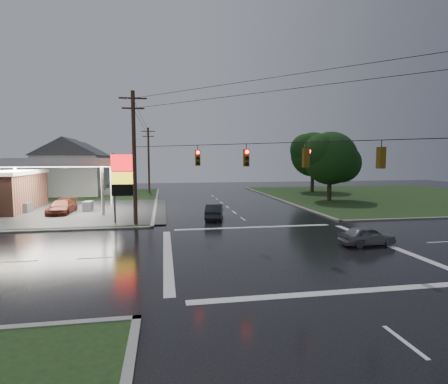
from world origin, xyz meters
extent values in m
plane|color=black|center=(0.00, 0.00, 0.00)|extent=(120.00, 120.00, 0.00)
cube|color=black|center=(-26.00, 26.00, 0.04)|extent=(36.00, 36.00, 0.08)
cube|color=black|center=(26.00, 26.00, 0.04)|extent=(36.00, 36.00, 0.08)
cube|color=#2D2D2D|center=(-20.00, 18.00, 0.09)|extent=(26.00, 18.00, 0.02)
cylinder|color=silver|center=(-13.00, 15.00, 2.50)|extent=(0.30, 0.30, 5.00)
cylinder|color=silver|center=(-23.00, 21.00, 2.50)|extent=(0.30, 0.30, 5.00)
cylinder|color=silver|center=(-13.00, 21.00, 2.50)|extent=(0.30, 0.30, 5.00)
cube|color=silver|center=(-18.00, 18.00, 5.20)|extent=(12.00, 8.00, 0.80)
cube|color=white|center=(-18.00, 18.00, 4.78)|extent=(11.40, 7.40, 0.04)
cube|color=#59595E|center=(-21.00, 18.00, 0.55)|extent=(0.80, 1.60, 1.10)
cube|color=#59595E|center=(-15.00, 18.00, 0.55)|extent=(0.80, 1.60, 1.10)
cylinder|color=#59595E|center=(-11.30, 10.50, 3.00)|extent=(0.16, 0.16, 6.00)
cylinder|color=#59595E|center=(-9.70, 10.50, 3.00)|extent=(0.16, 0.16, 6.00)
cube|color=red|center=(-10.50, 10.50, 5.20)|extent=(2.00, 0.35, 1.40)
cube|color=yellow|center=(-10.50, 10.50, 3.90)|extent=(2.00, 0.35, 1.00)
cube|color=black|center=(-10.50, 10.50, 2.90)|extent=(2.00, 0.35, 1.00)
cylinder|color=#382619|center=(-9.50, 9.50, 5.50)|extent=(0.32, 0.32, 11.00)
cube|color=#382619|center=(-9.50, 9.50, 10.40)|extent=(2.20, 0.12, 0.12)
cube|color=#382619|center=(-9.50, 9.50, 9.60)|extent=(1.80, 0.12, 0.12)
cylinder|color=#382619|center=(-9.50, 38.00, 5.25)|extent=(0.32, 0.32, 10.50)
cube|color=#382619|center=(-9.50, 38.00, 9.90)|extent=(2.20, 0.12, 0.12)
cube|color=#382619|center=(-9.50, 38.00, 9.10)|extent=(1.80, 0.12, 0.12)
cube|color=#59470C|center=(-4.75, 4.75, 5.60)|extent=(0.34, 0.34, 1.10)
cylinder|color=#FF0C07|center=(-4.75, 4.55, 5.98)|extent=(0.22, 0.08, 0.22)
cube|color=#59470C|center=(-1.90, 1.90, 5.60)|extent=(0.34, 0.34, 1.10)
cylinder|color=#FF0C07|center=(-1.90, 1.70, 5.98)|extent=(0.22, 0.08, 0.22)
cube|color=#59470C|center=(0.95, -0.95, 5.60)|extent=(0.34, 0.34, 1.10)
cylinder|color=#FF0C07|center=(1.15, -0.95, 5.98)|extent=(0.08, 0.22, 0.22)
cube|color=#59470C|center=(3.80, -3.80, 5.60)|extent=(0.34, 0.34, 1.10)
cylinder|color=#FF0C07|center=(3.80, -3.60, 5.98)|extent=(0.22, 0.08, 0.22)
cube|color=silver|center=(-21.00, 36.00, 3.00)|extent=(9.00, 8.00, 6.00)
cube|color=gray|center=(-15.70, 36.00, 0.40)|extent=(1.60, 4.80, 0.80)
cube|color=silver|center=(-22.00, 48.00, 3.00)|extent=(9.00, 8.00, 6.00)
cube|color=gray|center=(-16.70, 48.00, 0.40)|extent=(1.60, 4.80, 0.80)
cylinder|color=black|center=(14.00, 22.00, 2.52)|extent=(0.56, 0.56, 5.04)
sphere|color=black|center=(14.00, 22.00, 5.58)|extent=(6.80, 6.80, 6.80)
sphere|color=black|center=(15.70, 22.30, 4.95)|extent=(5.10, 5.10, 5.10)
sphere|color=black|center=(12.64, 21.60, 6.30)|extent=(4.76, 4.76, 4.76)
cylinder|color=black|center=(17.00, 34.00, 2.80)|extent=(0.56, 0.56, 5.60)
sphere|color=black|center=(17.00, 34.00, 6.20)|extent=(7.20, 7.20, 7.20)
sphere|color=black|center=(18.80, 34.30, 5.50)|extent=(5.40, 5.40, 5.40)
sphere|color=black|center=(15.56, 33.60, 7.00)|extent=(5.04, 5.04, 5.04)
imported|color=black|center=(-2.61, 11.40, 0.70)|extent=(2.31, 4.47, 1.40)
imported|color=slate|center=(5.69, 0.11, 0.62)|extent=(3.73, 1.74, 1.24)
imported|color=#521E12|center=(-17.23, 16.82, 0.72)|extent=(2.19, 5.05, 1.45)
camera|label=1|loc=(-7.16, -20.06, 5.57)|focal=28.00mm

